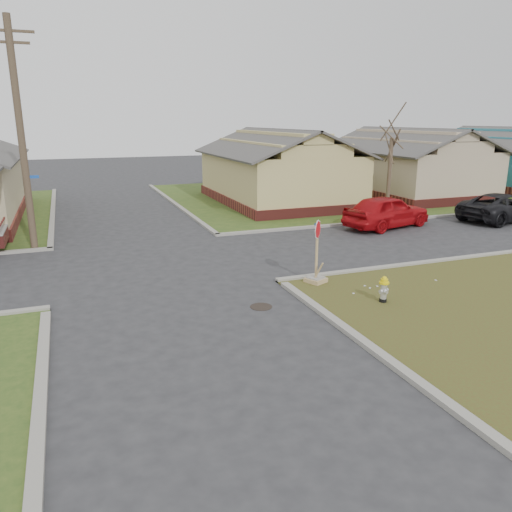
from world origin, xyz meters
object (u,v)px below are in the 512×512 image
object	(u,v)px
utility_pole	(21,134)
dark_pickup	(503,207)
stop_sign	(316,269)
red_sedan	(387,211)
fire_hydrant	(384,288)

from	to	relation	value
utility_pole	dark_pickup	xyz separation A→B (m)	(23.01, -2.19, -3.94)
stop_sign	red_sedan	size ratio (longest dim) A/B	0.44
dark_pickup	utility_pole	bearing A→B (deg)	74.43
stop_sign	fire_hydrant	bearing A→B (deg)	-91.13
red_sedan	utility_pole	bearing A→B (deg)	70.69
dark_pickup	fire_hydrant	bearing A→B (deg)	111.87
utility_pole	red_sedan	distance (m)	16.72
utility_pole	stop_sign	world-z (taller)	utility_pole
fire_hydrant	red_sedan	size ratio (longest dim) A/B	0.16
fire_hydrant	stop_sign	distance (m)	2.54
utility_pole	red_sedan	xyz separation A→B (m)	(16.21, -1.47, -3.84)
fire_hydrant	stop_sign	size ratio (longest dim) A/B	0.38
utility_pole	stop_sign	size ratio (longest dim) A/B	4.29
stop_sign	red_sedan	xyz separation A→B (m)	(7.35, 6.60, 0.32)
utility_pole	dark_pickup	size ratio (longest dim) A/B	1.73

